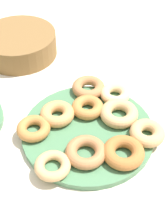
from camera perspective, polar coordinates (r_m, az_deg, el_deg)
ground_plane at (r=0.79m, az=0.68°, el=-3.82°), size 2.40×2.40×0.00m
donut_plate at (r=0.78m, az=0.69°, el=-3.44°), size 0.32×0.32×0.02m
donut_0 at (r=0.80m, az=-4.72°, el=-0.32°), size 0.11×0.11×0.03m
donut_1 at (r=0.72m, az=0.34°, el=-7.04°), size 0.13×0.13×0.03m
donut_2 at (r=0.80m, az=6.17°, el=-0.26°), size 0.12×0.12×0.03m
donut_3 at (r=0.87m, az=0.77°, el=4.32°), size 0.12×0.12×0.03m
donut_4 at (r=0.85m, az=5.49°, el=3.16°), size 0.11×0.11×0.03m
donut_5 at (r=0.77m, az=-8.86°, el=-2.88°), size 0.11×0.11×0.02m
donut_6 at (r=0.72m, az=6.94°, el=-7.08°), size 0.13×0.13×0.03m
donut_7 at (r=0.70m, az=-5.55°, el=-9.38°), size 0.10×0.10×0.02m
donut_8 at (r=0.81m, az=0.62°, el=0.82°), size 0.11×0.11×0.03m
donut_9 at (r=0.76m, az=11.02°, el=-3.65°), size 0.08×0.08×0.03m
basket at (r=1.04m, az=-11.33°, el=11.63°), size 0.25×0.25×0.07m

